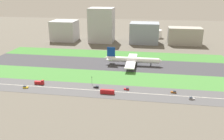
{
  "coord_description": "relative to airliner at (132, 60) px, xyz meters",
  "views": [
    {
      "loc": [
        45.89,
        -249.04,
        82.15
      ],
      "look_at": [
        12.11,
        -36.5,
        6.0
      ],
      "focal_mm": 37.46,
      "sensor_mm": 36.0,
      "label": 1
    }
  ],
  "objects": [
    {
      "name": "cargo_warehouse",
      "position": [
        70.69,
        114.0,
        6.61
      ],
      "size": [
        48.99,
        24.45,
        25.68
      ],
      "primitive_type": "cube",
      "color": "#9E998E",
      "rests_on": "ground_plane"
    },
    {
      "name": "terminal_building",
      "position": [
        -118.59,
        114.0,
        9.73
      ],
      "size": [
        39.37,
        34.94,
        31.92
      ],
      "primitive_type": "cube",
      "color": "#B2B2B7",
      "rests_on": "ground_plane"
    },
    {
      "name": "highway",
      "position": [
        -28.59,
        -73.0,
        -6.18
      ],
      "size": [
        280.0,
        28.0,
        0.1
      ],
      "primitive_type": "cube",
      "color": "#4C4C4F",
      "rests_on": "ground_plane"
    },
    {
      "name": "fuel_tank_centre",
      "position": [
        30.75,
        159.0,
        0.51
      ],
      "size": [
        17.86,
        17.86,
        13.48
      ],
      "primitive_type": "cylinder",
      "color": "silver",
      "rests_on": "ground_plane"
    },
    {
      "name": "ground_plane",
      "position": [
        -28.59,
        -0.0,
        -6.23
      ],
      "size": [
        800.0,
        800.0,
        0.0
      ],
      "primitive_type": "plane",
      "color": "#5B564C"
    },
    {
      "name": "grass_median_north",
      "position": [
        -28.59,
        41.0,
        -6.18
      ],
      "size": [
        280.0,
        36.0,
        0.1
      ],
      "primitive_type": "cube",
      "color": "#3D7A33",
      "rests_on": "ground_plane"
    },
    {
      "name": "car_5",
      "position": [
        1.15,
        -68.0,
        -5.31
      ],
      "size": [
        4.4,
        1.8,
        2.0
      ],
      "color": "#B2191E",
      "rests_on": "highway"
    },
    {
      "name": "highway_centerline",
      "position": [
        -28.59,
        -73.0,
        -6.13
      ],
      "size": [
        266.0,
        0.5,
        0.01
      ],
      "primitive_type": "cube",
      "color": "silver",
      "rests_on": "highway"
    },
    {
      "name": "car_0",
      "position": [
        40.1,
        -68.0,
        -5.31
      ],
      "size": [
        4.4,
        1.8,
        2.0
      ],
      "color": "brown",
      "rests_on": "highway"
    },
    {
      "name": "grass_median_south",
      "position": [
        -28.59,
        -41.0,
        -6.18
      ],
      "size": [
        280.0,
        36.0,
        0.1
      ],
      "primitive_type": "cube",
      "color": "#427F38",
      "rests_on": "ground_plane"
    },
    {
      "name": "airliner",
      "position": [
        0.0,
        0.0,
        0.0
      ],
      "size": [
        65.0,
        56.0,
        19.7
      ],
      "color": "white",
      "rests_on": "runway"
    },
    {
      "name": "car_4",
      "position": [
        -85.76,
        -78.0,
        -5.31
      ],
      "size": [
        4.4,
        1.8,
        2.0
      ],
      "rotation": [
        0.0,
        0.0,
        3.14
      ],
      "color": "yellow",
      "rests_on": "highway"
    },
    {
      "name": "office_tower",
      "position": [
        10.11,
        114.0,
        9.52
      ],
      "size": [
        43.61,
        31.91,
        31.51
      ],
      "primitive_type": "cube",
      "color": "gray",
      "rests_on": "ground_plane"
    },
    {
      "name": "fuel_tank_west",
      "position": [
        -0.25,
        159.0,
        1.07
      ],
      "size": [
        24.09,
        24.09,
        14.61
      ],
      "primitive_type": "cylinder",
      "color": "silver",
      "rests_on": "ground_plane"
    },
    {
      "name": "bus_0",
      "position": [
        -13.81,
        -78.0,
        -4.41
      ],
      "size": [
        11.6,
        2.5,
        3.5
      ],
      "rotation": [
        0.0,
        0.0,
        3.14
      ],
      "color": "#B2191E",
      "rests_on": "highway"
    },
    {
      "name": "car_2",
      "position": [
        -25.24,
        -68.0,
        -5.31
      ],
      "size": [
        4.4,
        1.8,
        2.0
      ],
      "color": "black",
      "rests_on": "highway"
    },
    {
      "name": "traffic_light",
      "position": [
        -31.08,
        -60.01,
        -1.94
      ],
      "size": [
        0.36,
        0.5,
        7.2
      ],
      "color": "#4C4C51",
      "rests_on": "highway"
    },
    {
      "name": "car_3",
      "position": [
        52.66,
        -78.0,
        -5.31
      ],
      "size": [
        4.4,
        1.8,
        2.0
      ],
      "rotation": [
        0.0,
        0.0,
        3.14
      ],
      "color": "#99999E",
      "rests_on": "highway"
    },
    {
      "name": "truck_0",
      "position": [
        -77.36,
        -68.0,
        -4.56
      ],
      "size": [
        8.4,
        2.5,
        4.0
      ],
      "color": "#B2191E",
      "rests_on": "highway"
    },
    {
      "name": "runway",
      "position": [
        -28.59,
        -0.0,
        -6.18
      ],
      "size": [
        280.0,
        46.0,
        0.1
      ],
      "primitive_type": "cube",
      "color": "#38383D",
      "rests_on": "ground_plane"
    },
    {
      "name": "hangar_building",
      "position": [
        -56.94,
        114.0,
        20.18
      ],
      "size": [
        37.79,
        33.8,
        52.82
      ],
      "primitive_type": "cube",
      "color": "#B2B2B7",
      "rests_on": "ground_plane"
    }
  ]
}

